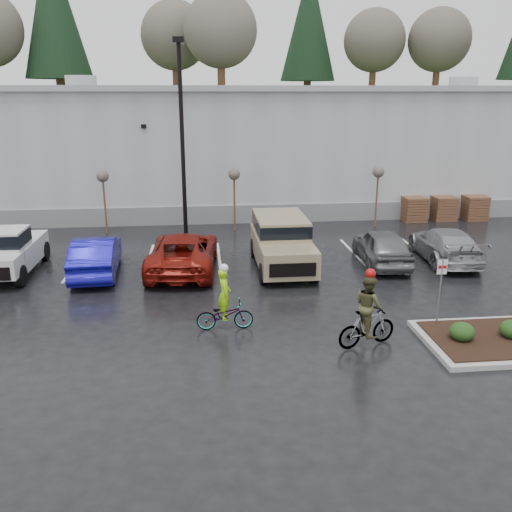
{
  "coord_description": "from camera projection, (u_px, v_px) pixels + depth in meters",
  "views": [
    {
      "loc": [
        -3.24,
        -14.3,
        6.91
      ],
      "look_at": [
        -1.33,
        4.0,
        1.3
      ],
      "focal_mm": 38.0,
      "sensor_mm": 36.0,
      "label": 1
    }
  ],
  "objects": [
    {
      "name": "cyclist_hivis",
      "position": [
        225.0,
        309.0,
        16.25
      ],
      "size": [
        1.72,
        0.62,
        2.07
      ],
      "rotation": [
        0.0,
        0.0,
        1.59
      ],
      "color": "#3F3F44",
      "rests_on": "ground"
    },
    {
      "name": "pallet_stack_a",
      "position": [
        414.0,
        209.0,
        29.91
      ],
      "size": [
        1.2,
        1.2,
        1.35
      ],
      "primitive_type": "cube",
      "color": "#4D2B1E",
      "rests_on": "ground"
    },
    {
      "name": "car_blue",
      "position": [
        96.0,
        255.0,
        21.15
      ],
      "size": [
        1.89,
        4.7,
        1.52
      ],
      "primitive_type": "imported",
      "rotation": [
        0.0,
        0.0,
        3.2
      ],
      "color": "#100C8D",
      "rests_on": "ground"
    },
    {
      "name": "car_far_silver",
      "position": [
        445.0,
        244.0,
        22.88
      ],
      "size": [
        2.34,
        4.98,
        1.41
      ],
      "primitive_type": "imported",
      "rotation": [
        0.0,
        0.0,
        3.06
      ],
      "color": "#9C9DA3",
      "rests_on": "ground"
    },
    {
      "name": "shrub_b",
      "position": [
        512.0,
        329.0,
        15.42
      ],
      "size": [
        0.7,
        0.7,
        0.52
      ],
      "primitive_type": "ellipsoid",
      "color": "#1B3412",
      "rests_on": "curb_island"
    },
    {
      "name": "sapling_west",
      "position": [
        103.0,
        180.0,
        26.72
      ],
      "size": [
        0.6,
        0.6,
        3.2
      ],
      "color": "#4D2B1E",
      "rests_on": "ground"
    },
    {
      "name": "pallet_stack_c",
      "position": [
        474.0,
        208.0,
        30.26
      ],
      "size": [
        1.2,
        1.2,
        1.35
      ],
      "primitive_type": "cube",
      "color": "#4D2B1E",
      "rests_on": "ground"
    },
    {
      "name": "shrub_a",
      "position": [
        462.0,
        332.0,
        15.27
      ],
      "size": [
        0.7,
        0.7,
        0.52
      ],
      "primitive_type": "ellipsoid",
      "color": "#1B3412",
      "rests_on": "curb_island"
    },
    {
      "name": "wooded_ridge",
      "position": [
        229.0,
        129.0,
        57.88
      ],
      "size": [
        80.0,
        25.0,
        6.0
      ],
      "primitive_type": "cube",
      "color": "#223D19",
      "rests_on": "ground"
    },
    {
      "name": "suv_tan",
      "position": [
        282.0,
        244.0,
        21.78
      ],
      "size": [
        2.2,
        5.1,
        2.06
      ],
      "primitive_type": null,
      "color": "gray",
      "rests_on": "ground"
    },
    {
      "name": "warehouse",
      "position": [
        248.0,
        143.0,
        35.8
      ],
      "size": [
        60.5,
        15.5,
        7.2
      ],
      "color": "#A4A7A9",
      "rests_on": "ground"
    },
    {
      "name": "car_grey",
      "position": [
        382.0,
        246.0,
        22.45
      ],
      "size": [
        2.04,
        4.49,
        1.49
      ],
      "primitive_type": "imported",
      "rotation": [
        0.0,
        0.0,
        3.08
      ],
      "color": "slate",
      "rests_on": "ground"
    },
    {
      "name": "pallet_stack_b",
      "position": [
        443.0,
        208.0,
        30.08
      ],
      "size": [
        1.2,
        1.2,
        1.35
      ],
      "primitive_type": "cube",
      "color": "#4D2B1E",
      "rests_on": "ground"
    },
    {
      "name": "ground",
      "position": [
        315.0,
        336.0,
        15.94
      ],
      "size": [
        120.0,
        120.0,
        0.0
      ],
      "primitive_type": "plane",
      "color": "black",
      "rests_on": "ground"
    },
    {
      "name": "sapling_east",
      "position": [
        378.0,
        175.0,
        28.11
      ],
      "size": [
        0.6,
        0.6,
        3.2
      ],
      "color": "#4D2B1E",
      "rests_on": "ground"
    },
    {
      "name": "lamppost",
      "position": [
        181.0,
        119.0,
        25.3
      ],
      "size": [
        0.5,
        1.0,
        9.22
      ],
      "color": "black",
      "rests_on": "ground"
    },
    {
      "name": "sapling_mid",
      "position": [
        234.0,
        178.0,
        27.37
      ],
      "size": [
        0.6,
        0.6,
        3.2
      ],
      "color": "#4D2B1E",
      "rests_on": "ground"
    },
    {
      "name": "fire_lane_sign",
      "position": [
        440.0,
        284.0,
        16.1
      ],
      "size": [
        0.3,
        0.05,
        2.2
      ],
      "color": "gray",
      "rests_on": "ground"
    },
    {
      "name": "pickup_white",
      "position": [
        9.0,
        248.0,
        21.36
      ],
      "size": [
        2.1,
        5.2,
        1.96
      ],
      "primitive_type": null,
      "color": "silver",
      "rests_on": "ground"
    },
    {
      "name": "car_red",
      "position": [
        183.0,
        252.0,
        21.61
      ],
      "size": [
        2.94,
        5.7,
        1.54
      ],
      "primitive_type": "imported",
      "rotation": [
        0.0,
        0.0,
        3.07
      ],
      "color": "maroon",
      "rests_on": "ground"
    },
    {
      "name": "cyclist_olive",
      "position": [
        368.0,
        318.0,
        15.11
      ],
      "size": [
        1.84,
        1.02,
        2.3
      ],
      "rotation": [
        0.0,
        0.0,
        1.87
      ],
      "color": "#3F3F44",
      "rests_on": "ground"
    }
  ]
}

